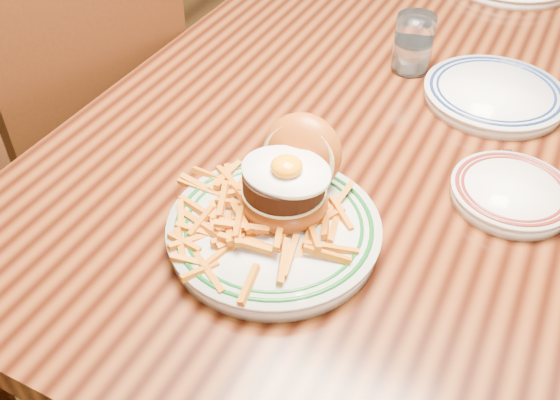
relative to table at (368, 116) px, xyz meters
The scene contains 7 objects.
floor 0.66m from the table, ahead, with size 6.00×6.00×0.00m, color black.
table is the anchor object (origin of this frame).
chair_left 0.65m from the table, 162.80° to the right, with size 0.52×0.52×0.96m.
main_plate 0.47m from the table, 86.47° to the right, with size 0.29×0.31×0.14m.
side_plate 0.40m from the table, 38.16° to the right, with size 0.18×0.19×0.03m.
rear_plate 0.25m from the table, ahead, with size 0.25×0.25×0.03m.
water_glass 0.16m from the table, 48.26° to the left, with size 0.07×0.07×0.11m.
Camera 1 is at (0.31, -1.01, 1.37)m, focal length 40.00 mm.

